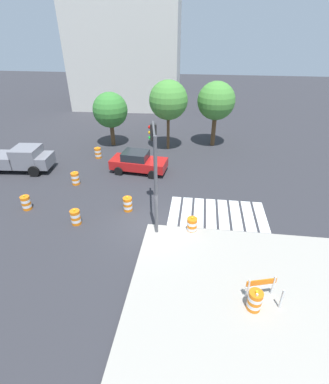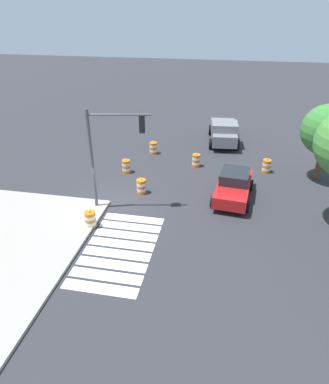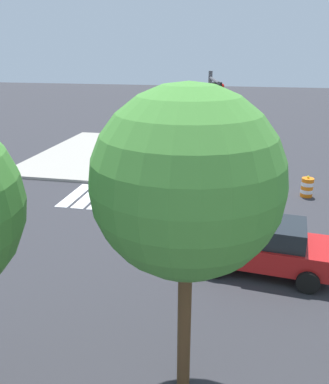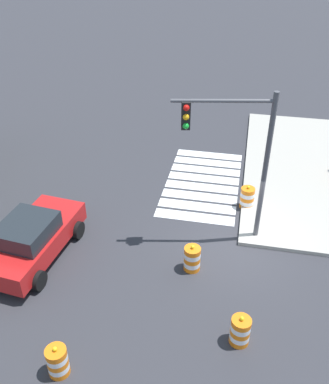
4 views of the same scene
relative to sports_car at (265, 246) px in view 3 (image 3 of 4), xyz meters
name	(u,v)px [view 3 (image 3 of 4)]	position (x,y,z in m)	size (l,w,h in m)	color
ground_plane	(217,192)	(2.00, -6.95, -0.81)	(120.00, 120.00, 0.00)	#2D2D33
sidewalk_corner	(133,155)	(8.00, -12.95, -0.74)	(12.00, 12.00, 0.15)	#9E998E
crosswalk_stripes	(128,199)	(6.00, -5.15, -0.80)	(5.85, 3.20, 0.02)	silver
sports_car	(265,246)	(0.00, 0.00, 0.00)	(4.47, 2.48, 1.63)	red
traffic_barrel_crosswalk_end	(307,187)	(-2.17, -7.22, -0.36)	(0.56, 0.56, 1.02)	orange
traffic_barrel_median_near	(250,196)	(0.48, -5.48, -0.36)	(0.56, 0.56, 1.02)	orange
traffic_barrel_median_far	(168,179)	(4.52, -7.14, -0.36)	(0.56, 0.56, 1.02)	orange
traffic_barrel_on_sidewalk	(140,151)	(7.19, -11.92, -0.21)	(0.56, 0.56, 1.02)	orange
construction_barricade	(132,151)	(7.56, -11.37, -0.09)	(1.40, 1.08, 1.00)	silver
traffic_light_pole	(212,113)	(2.37, -6.44, 3.10)	(0.90, 3.24, 5.50)	#4C4C51
street_tree_streetside_mid	(187,183)	(1.77, 5.10, 3.61)	(3.35, 3.35, 6.11)	brown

